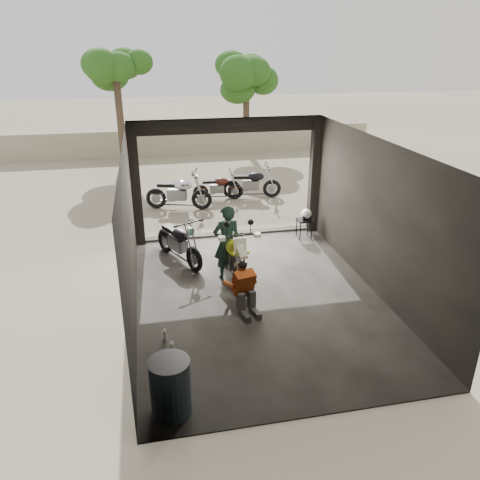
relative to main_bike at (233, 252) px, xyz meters
name	(u,v)px	position (x,y,z in m)	size (l,w,h in m)	color
ground	(258,297)	(0.36, -0.87, -0.68)	(80.00, 80.00, 0.00)	#7A6D56
garage	(252,231)	(0.36, -0.33, 0.60)	(7.00, 7.13, 3.20)	#2D2B28
boundary_wall	(189,141)	(0.36, 13.13, -0.08)	(18.00, 0.30, 1.20)	gray
tree_left	(115,68)	(-2.64, 11.63, 3.31)	(2.20, 2.20, 5.60)	#382B1E
tree_right	(246,75)	(3.16, 13.13, 2.88)	(2.20, 2.20, 5.00)	#382B1E
main_bike	(233,252)	(0.00, 0.00, 0.00)	(0.83, 2.03, 1.35)	#EFF0CB
left_bike	(179,239)	(-1.10, 1.22, -0.09)	(0.71, 1.73, 1.17)	black
outside_bike_a	(178,190)	(-0.78, 5.14, -0.05)	(0.76, 1.85, 1.25)	black
outside_bike_b	(218,185)	(0.60, 5.84, -0.17)	(0.61, 1.49, 1.01)	#451710
outside_bike_c	(252,181)	(1.77, 5.82, -0.09)	(0.72, 1.74, 1.18)	black
rider	(227,243)	(-0.11, 0.13, 0.19)	(0.63, 0.42, 1.73)	black
mechanic	(246,291)	(-0.02, -1.47, -0.15)	(0.53, 0.72, 1.05)	#D7571C
stool	(304,222)	(2.36, 2.03, -0.22)	(0.38, 0.38, 0.53)	black
helmet	(306,214)	(2.41, 2.07, 0.00)	(0.30, 0.32, 0.29)	white
oil_drum	(171,388)	(-1.64, -3.87, -0.23)	(0.58, 0.58, 0.89)	#3E5668
sign_post	(347,181)	(3.28, 1.60, 0.99)	(0.82, 0.08, 2.46)	black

